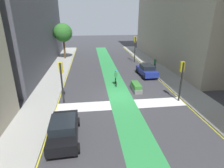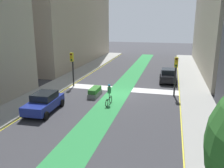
{
  "view_description": "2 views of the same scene",
  "coord_description": "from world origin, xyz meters",
  "px_view_note": "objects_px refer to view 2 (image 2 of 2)",
  "views": [
    {
      "loc": [
        -2.81,
        -16.95,
        7.83
      ],
      "look_at": [
        -0.61,
        0.57,
        1.12
      ],
      "focal_mm": 29.17,
      "sensor_mm": 36.0,
      "label": 1
    },
    {
      "loc": [
        -5.01,
        22.46,
        7.23
      ],
      "look_at": [
        0.44,
        0.97,
        1.32
      ],
      "focal_mm": 38.29,
      "sensor_mm": 36.0,
      "label": 2
    }
  ],
  "objects_px": {
    "car_blue_right_far": "(44,102)",
    "cyclist_in_lane": "(109,94)",
    "car_black_left_near": "(168,75)",
    "traffic_signal_near_right": "(72,63)",
    "traffic_signal_near_left": "(176,69)",
    "median_planter": "(95,92)"
  },
  "relations": [
    {
      "from": "car_blue_right_far",
      "to": "cyclist_in_lane",
      "type": "xyz_separation_m",
      "value": [
        -4.68,
        -2.96,
        0.17
      ]
    },
    {
      "from": "traffic_signal_near_right",
      "to": "median_planter",
      "type": "xyz_separation_m",
      "value": [
        -3.51,
        2.84,
        -2.3
      ]
    },
    {
      "from": "car_blue_right_far",
      "to": "cyclist_in_lane",
      "type": "height_order",
      "value": "cyclist_in_lane"
    },
    {
      "from": "traffic_signal_near_left",
      "to": "car_blue_right_far",
      "type": "bearing_deg",
      "value": 33.39
    },
    {
      "from": "car_black_left_near",
      "to": "cyclist_in_lane",
      "type": "relative_size",
      "value": 2.31
    },
    {
      "from": "cyclist_in_lane",
      "to": "median_planter",
      "type": "relative_size",
      "value": 0.83
    },
    {
      "from": "traffic_signal_near_left",
      "to": "cyclist_in_lane",
      "type": "distance_m",
      "value": 7.0
    },
    {
      "from": "car_black_left_near",
      "to": "car_blue_right_far",
      "type": "distance_m",
      "value": 15.78
    },
    {
      "from": "cyclist_in_lane",
      "to": "car_black_left_near",
      "type": "bearing_deg",
      "value": -116.87
    },
    {
      "from": "cyclist_in_lane",
      "to": "median_planter",
      "type": "xyz_separation_m",
      "value": [
        1.97,
        -1.97,
        -0.57
      ]
    },
    {
      "from": "car_blue_right_far",
      "to": "cyclist_in_lane",
      "type": "distance_m",
      "value": 5.54
    },
    {
      "from": "traffic_signal_near_right",
      "to": "car_black_left_near",
      "type": "xyz_separation_m",
      "value": [
        -10.35,
        -4.79,
        -1.9
      ]
    },
    {
      "from": "traffic_signal_near_left",
      "to": "car_black_left_near",
      "type": "bearing_deg",
      "value": -82.83
    },
    {
      "from": "median_planter",
      "to": "car_blue_right_far",
      "type": "bearing_deg",
      "value": 61.21
    },
    {
      "from": "traffic_signal_near_left",
      "to": "median_planter",
      "type": "relative_size",
      "value": 1.73
    },
    {
      "from": "traffic_signal_near_right",
      "to": "car_black_left_near",
      "type": "distance_m",
      "value": 11.56
    },
    {
      "from": "median_planter",
      "to": "car_black_left_near",
      "type": "bearing_deg",
      "value": -131.87
    },
    {
      "from": "car_black_left_near",
      "to": "car_blue_right_far",
      "type": "height_order",
      "value": "same"
    },
    {
      "from": "car_blue_right_far",
      "to": "median_planter",
      "type": "relative_size",
      "value": 1.9
    },
    {
      "from": "car_black_left_near",
      "to": "cyclist_in_lane",
      "type": "xyz_separation_m",
      "value": [
        4.87,
        9.6,
        0.17
      ]
    },
    {
      "from": "traffic_signal_near_right",
      "to": "car_black_left_near",
      "type": "relative_size",
      "value": 0.9
    },
    {
      "from": "traffic_signal_near_right",
      "to": "traffic_signal_near_left",
      "type": "distance_m",
      "value": 11.12
    }
  ]
}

